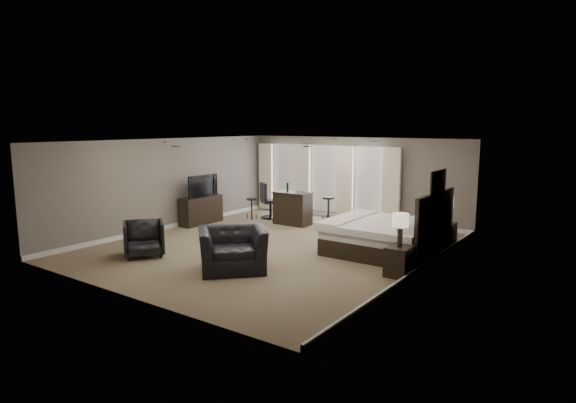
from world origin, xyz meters
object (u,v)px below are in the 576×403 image
Objects in this scene: nightstand_near at (399,261)px; bar_counter at (293,208)px; lamp_far at (446,209)px; bar_stool_left at (252,209)px; bar_stool_right at (328,209)px; bed at (388,221)px; lamp_near at (400,230)px; desk_chair at (271,200)px; nightstand_far at (445,235)px; dresser at (201,210)px; tv at (201,194)px; armchair_far at (144,237)px; armchair_near at (232,242)px.

bar_counter is at bearing 147.82° from nightstand_near.
lamp_far is 6.16m from bar_stool_left.
lamp_far is 4.03m from bar_stool_right.
lamp_near is (0.89, -1.45, 0.17)m from bed.
lamp_near is at bearing -90.00° from lamp_far.
nightstand_near is at bearing -176.13° from desk_chair.
bar_stool_left is at bearing -179.25° from nightstand_far.
nightstand_far is (0.89, 1.45, -0.47)m from bed.
bed is 6.04m from dresser.
dresser is at bearing 0.00° from tv.
bar_counter is at bearing -165.40° from desk_chair.
tv is 3.72m from armchair_far.
bar_stool_left is at bearing -177.39° from bar_counter.
nightstand_near is 1.02× the size of nightstand_far.
bar_stool_left is 0.57× the size of desk_chair.
armchair_far is at bearing -154.91° from tv.
lamp_near reaches higher than desk_chair.
bar_stool_left is at bearing 165.36° from bed.
nightstand_far is 2.97m from lamp_near.
lamp_near is 0.99× the size of bar_stool_left.
armchair_far reaches higher than bar_stool_left.
lamp_near is at bearing -32.18° from bar_counter.
lamp_near is at bearing -44.46° from bar_stool_right.
nightstand_near is 5.43m from bar_counter.
bar_counter reaches higher than nightstand_near.
armchair_far is (-5.35, -1.98, -0.49)m from lamp_near.
lamp_far is 0.76× the size of armchair_far.
armchair_near reaches higher than bar_counter.
lamp_far reaches higher than tv.
desk_chair is at bearing 176.17° from lamp_far.
armchair_far is 4.86m from bar_stool_left.
nightstand_near is 0.63m from lamp_near.
bar_counter is (-4.59, -0.01, -0.44)m from lamp_far.
bed reaches higher than bar_stool_right.
lamp_far is at bearing 0.13° from bar_counter.
lamp_far reaches higher than desk_chair.
dresser reaches higher than bar_stool_left.
dresser is 3.69m from armchair_far.
bar_counter is at bearing -56.74° from tv.
lamp_near is at bearing -58.46° from bed.
lamp_far is 0.58× the size of desk_chair.
tv is 1.72× the size of bar_stool_left.
lamp_far is at bearing -77.48° from tv.
tv is at bearing 91.88° from desk_chair.
bar_counter reaches higher than bar_stool_right.
nightstand_near is at bearing -44.46° from bar_stool_right.
tv reaches higher than bar_stool_left.
bed is at bearing -15.72° from armchair_far.
lamp_far is (0.00, 2.90, 0.63)m from nightstand_near.
bed is 5.18m from desk_chair.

